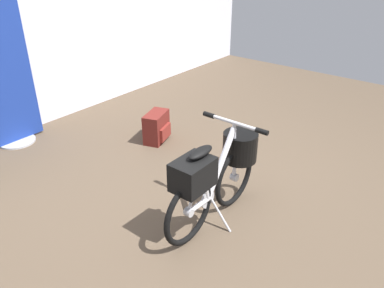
% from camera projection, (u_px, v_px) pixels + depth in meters
% --- Properties ---
extents(ground_plane, '(7.85, 7.85, 0.00)m').
position_uv_depth(ground_plane, '(229.00, 221.00, 2.85)').
color(ground_plane, brown).
extents(folding_bike_foreground, '(1.03, 0.53, 0.74)m').
position_uv_depth(folding_bike_foreground, '(218.00, 172.00, 2.71)').
color(folding_bike_foreground, black).
rests_on(folding_bike_foreground, ground_plane).
extents(backpack_on_floor, '(0.35, 0.27, 0.31)m').
position_uv_depth(backpack_on_floor, '(157.00, 127.00, 3.94)').
color(backpack_on_floor, maroon).
rests_on(backpack_on_floor, ground_plane).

